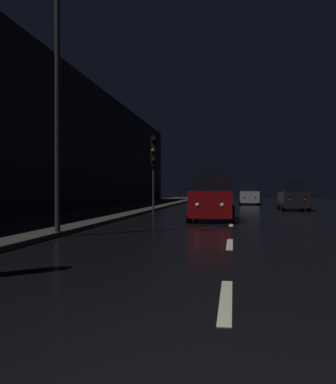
% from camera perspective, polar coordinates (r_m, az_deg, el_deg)
% --- Properties ---
extents(ground, '(26.88, 84.00, 0.02)m').
position_cam_1_polar(ground, '(27.00, 8.65, -2.69)').
color(ground, black).
extents(sidewalk_left, '(4.40, 84.00, 0.15)m').
position_cam_1_polar(sidewalk_left, '(27.97, -6.36, -2.41)').
color(sidewalk_left, '#33302D').
rests_on(sidewalk_left, ground).
extents(building_facade_left, '(0.80, 63.00, 8.81)m').
position_cam_1_polar(building_facade_left, '(25.65, -14.11, 7.01)').
color(building_facade_left, black).
rests_on(building_facade_left, ground).
extents(lane_centerline, '(0.16, 31.08, 0.01)m').
position_cam_1_polar(lane_centerline, '(20.71, 8.58, -3.58)').
color(lane_centerline, beige).
rests_on(lane_centerline, ground).
extents(traffic_light_far_left, '(0.31, 0.46, 4.84)m').
position_cam_1_polar(traffic_light_far_left, '(26.83, -2.00, 4.82)').
color(traffic_light_far_left, '#38383A').
rests_on(traffic_light_far_left, ground).
extents(streetlamp_overhead, '(1.70, 0.44, 7.53)m').
position_cam_1_polar(streetlamp_overhead, '(13.39, -12.94, 15.63)').
color(streetlamp_overhead, '#2D2D30').
rests_on(streetlamp_overhead, ground).
extents(car_approaching_headlights, '(2.02, 4.38, 2.21)m').
position_cam_1_polar(car_approaching_headlights, '(19.44, 6.02, -0.88)').
color(car_approaching_headlights, maroon).
rests_on(car_approaching_headlights, ground).
extents(car_parked_right_far, '(1.84, 3.99, 2.01)m').
position_cam_1_polar(car_parked_right_far, '(30.07, 16.58, -0.62)').
color(car_parked_right_far, black).
rests_on(car_parked_right_far, ground).
extents(car_distant_taillights, '(1.86, 4.03, 2.03)m').
position_cam_1_polar(car_distant_taillights, '(40.15, 10.92, -0.36)').
color(car_distant_taillights, '#A5A8AD').
rests_on(car_distant_taillights, ground).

